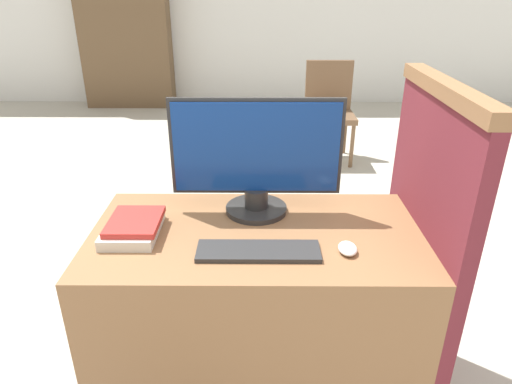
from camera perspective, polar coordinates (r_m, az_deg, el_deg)
name	(u,v)px	position (r m, az deg, el deg)	size (l,w,h in m)	color
desk	(256,318)	(1.84, 0.00, -15.48)	(1.17, 0.63, 0.77)	#8C603D
carrel_divider	(419,253)	(1.82, 19.72, -7.22)	(0.07, 0.73, 1.29)	maroon
monitor	(256,158)	(1.67, 0.04, 4.30)	(0.63, 0.23, 0.44)	#282828
keyboard	(258,251)	(1.49, 0.30, -7.40)	(0.40, 0.12, 0.02)	#2D2D2D
mouse	(348,248)	(1.53, 11.38, -6.93)	(0.06, 0.09, 0.03)	white
book_stack	(133,227)	(1.65, -15.09, -4.21)	(0.19, 0.25, 0.06)	silver
far_chair	(329,106)	(4.40, 9.14, 10.57)	(0.44, 0.44, 0.91)	brown
bookshelf_far	(125,32)	(6.50, -16.07, 18.69)	(1.15, 0.32, 1.94)	brown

